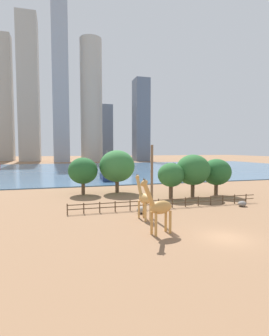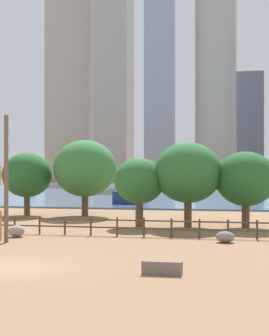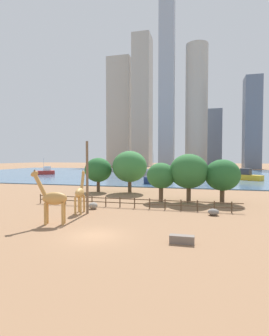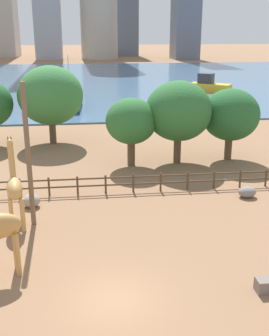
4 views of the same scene
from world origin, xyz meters
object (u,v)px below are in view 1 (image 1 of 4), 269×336
Objects in this scene: tree_left_large at (117,166)px; tree_center_broad at (193,170)px; giraffe_companion at (144,198)px; boat_tug at (107,175)px; tree_left_small at (171,175)px; giraffe_tall at (159,207)px; tree_right_tall at (216,172)px; utility_pole at (152,182)px; boat_ferry at (173,169)px; tree_right_small at (83,171)px; boulder_near_fence at (242,204)px; boulder_by_pole at (141,210)px.

tree_left_large is 1.10× the size of tree_center_broad.
boat_tug reaches higher than giraffe_companion.
tree_left_small reaches higher than giraffe_companion.
tree_right_tall reaches higher than giraffe_tall.
utility_pole is 55.30m from boat_ferry.
tree_left_large is (-0.02, 18.13, 0.61)m from utility_pole.
tree_right_tall is at bearing 4.66° from tree_left_small.
tree_right_small is (-4.81, 23.11, 1.54)m from giraffe_tall.
utility_pole is 1.30× the size of tree_right_small.
tree_center_broad is (11.63, 10.52, 2.05)m from giraffe_companion.
boat_ferry reaches higher than boulder_near_fence.
tree_right_tall is 22.32m from tree_right_small.
tree_center_broad is at bearing -142.81° from giraffe_tall.
giraffe_tall is 23.12m from tree_right_tall.
giraffe_companion is at bearing 177.63° from utility_pole.
giraffe_companion is 55.62m from boat_ferry.
tree_center_broad is 0.84× the size of boat_tug.
boat_ferry is 27.19m from boat_tug.
boulder_near_fence is 21.28m from tree_left_large.
tree_right_small is at bearing -94.15° from giraffe_tall.
tree_center_broad is 4.59m from tree_right_tall.
utility_pole is 1.01× the size of boat_tug.
boat_ferry is at bearing 61.60° from boulder_by_pole.
tree_left_large is 1.05× the size of boat_ferry.
giraffe_tall is 0.64× the size of utility_pole.
tree_right_small is (-5.96, 17.87, -0.06)m from utility_pole.
boulder_by_pole is 0.14× the size of boat_tug.
boat_tug is at bearing 110.56° from boulder_near_fence.
giraffe_companion reaches higher than boulder_by_pole.
boulder_by_pole is (-14.16, 0.07, 0.05)m from boulder_near_fence.
utility_pole is at bearing -135.44° from tree_center_broad.
tree_center_broad reaches higher than tree_left_small.
boat_tug is at bearing 87.17° from boulder_by_pole.
boat_tug is (-5.58, 25.58, -2.28)m from tree_left_small.
giraffe_tall is at bearing -117.17° from tree_left_small.
tree_center_broad is (11.88, 15.81, 1.90)m from giraffe_tall.
utility_pole is 1.09× the size of tree_left_large.
tree_left_large is at bearing 154.87° from tree_right_tall.
tree_left_large is at bearing -13.67° from giraffe_companion.
tree_left_small is 43.07m from boat_ferry.
tree_left_small is 0.78× the size of boat_ferry.
tree_right_tall is 0.97× the size of tree_right_small.
tree_left_small is (-8.45, -0.69, -0.20)m from tree_right_tall.
tree_left_large is at bearing 88.55° from boulder_by_pole.
boat_ferry is (25.78, 49.27, -1.06)m from giraffe_companion.
utility_pole is at bearing -71.56° from tree_right_small.
tree_left_large reaches higher than tree_right_small.
boat_tug is at bearing -113.41° from boat_ferry.
tree_left_small is at bearing 131.69° from boulder_near_fence.
tree_left_small is (7.97, 15.52, 1.20)m from giraffe_tall.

